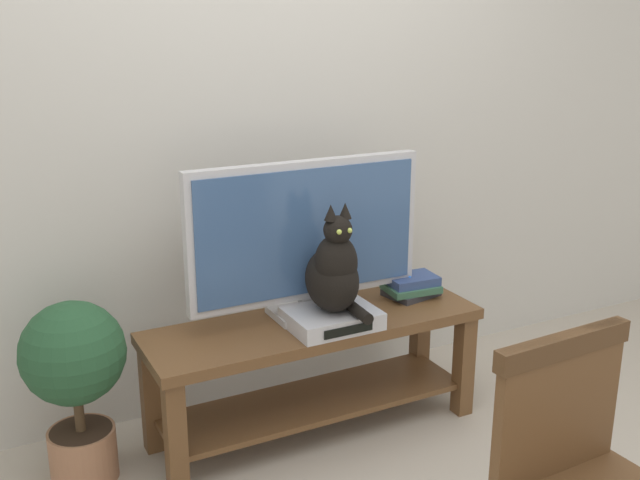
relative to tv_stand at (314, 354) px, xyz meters
The scene contains 8 objects.
back_wall 1.17m from the tv_stand, 97.80° to the left, with size 7.00×0.12×2.80m, color beige.
tv_stand is the anchor object (origin of this frame).
tv 0.49m from the tv_stand, 89.98° to the left, with size 0.99×0.20×0.64m.
media_box 0.21m from the tv_stand, 67.49° to the right, with size 0.35×0.27×0.07m.
cat 0.40m from the tv_stand, 69.89° to the right, with size 0.19×0.32×0.44m.
wooden_chair 1.32m from the tv_stand, 83.88° to the right, with size 0.47×0.47×0.87m.
book_stack 0.54m from the tv_stand, ahead, with size 0.25×0.21×0.09m.
potted_plant 0.93m from the tv_stand, behind, with size 0.38×0.38×0.70m.
Camera 1 is at (-1.18, -1.84, 1.66)m, focal length 41.77 mm.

